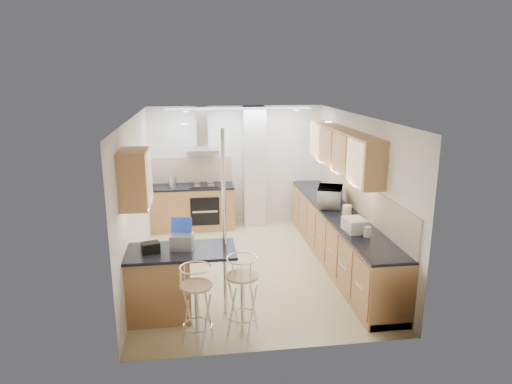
{
  "coord_description": "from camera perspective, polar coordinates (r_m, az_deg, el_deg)",
  "views": [
    {
      "loc": [
        -0.89,
        -7.03,
        3.17
      ],
      "look_at": [
        0.11,
        0.2,
        1.24
      ],
      "focal_mm": 32.0,
      "sensor_mm": 36.0,
      "label": 1
    }
  ],
  "objects": [
    {
      "name": "jar_c",
      "position": [
        7.41,
        11.3,
        -2.37
      ],
      "size": [
        0.14,
        0.14,
        0.2
      ],
      "primitive_type": "cylinder",
      "rotation": [
        0.0,
        0.0,
        0.02
      ],
      "color": "beige",
      "rests_on": "right_counter"
    },
    {
      "name": "jar_d",
      "position": [
        6.61,
        13.74,
        -4.85
      ],
      "size": [
        0.12,
        0.12,
        0.15
      ],
      "primitive_type": "cylinder",
      "rotation": [
        0.0,
        0.0,
        -0.17
      ],
      "color": "silver",
      "rests_on": "right_counter"
    },
    {
      "name": "bar_stool_end",
      "position": [
        5.75,
        -1.7,
        -12.77
      ],
      "size": [
        0.48,
        0.48,
        1.01
      ],
      "primitive_type": null,
      "rotation": [
        0.0,
        0.0,
        1.4
      ],
      "color": "tan",
      "rests_on": "ground"
    },
    {
      "name": "bread_bin",
      "position": [
        6.8,
        12.27,
        -4.05
      ],
      "size": [
        0.32,
        0.38,
        0.19
      ],
      "primitive_type": "cube",
      "rotation": [
        0.0,
        0.0,
        0.1
      ],
      "color": "beige",
      "rests_on": "right_counter"
    },
    {
      "name": "ground",
      "position": [
        7.76,
        -0.64,
        -9.3
      ],
      "size": [
        4.8,
        4.8,
        0.0
      ],
      "primitive_type": "plane",
      "color": "beige",
      "rests_on": "ground"
    },
    {
      "name": "room_shell",
      "position": [
        7.68,
        1.37,
        2.55
      ],
      "size": [
        3.64,
        4.84,
        2.51
      ],
      "color": "white",
      "rests_on": "ground"
    },
    {
      "name": "bag",
      "position": [
        6.02,
        -13.06,
        -6.73
      ],
      "size": [
        0.26,
        0.22,
        0.12
      ],
      "primitive_type": "cube",
      "rotation": [
        0.0,
        0.0,
        0.28
      ],
      "color": "black",
      "rests_on": "peninsula"
    },
    {
      "name": "laptop",
      "position": [
        6.01,
        -9.24,
        -6.17
      ],
      "size": [
        0.32,
        0.26,
        0.2
      ],
      "primitive_type": "cube",
      "rotation": [
        0.0,
        0.0,
        -0.16
      ],
      "color": "#919398",
      "rests_on": "peninsula"
    },
    {
      "name": "jar_b",
      "position": [
        8.37,
        9.0,
        -0.45
      ],
      "size": [
        0.14,
        0.14,
        0.15
      ],
      "primitive_type": "cylinder",
      "rotation": [
        0.0,
        0.0,
        0.31
      ],
      "color": "beige",
      "rests_on": "right_counter"
    },
    {
      "name": "bar_stool_near",
      "position": [
        5.61,
        -7.42,
        -13.79
      ],
      "size": [
        0.46,
        0.46,
        0.99
      ],
      "primitive_type": null,
      "rotation": [
        0.0,
        0.0,
        -0.15
      ],
      "color": "tan",
      "rests_on": "ground"
    },
    {
      "name": "microwave",
      "position": [
        7.96,
        9.23,
        -0.59
      ],
      "size": [
        0.59,
        0.71,
        0.33
      ],
      "primitive_type": "imported",
      "rotation": [
        0.0,
        0.0,
        1.22
      ],
      "color": "silver",
      "rests_on": "right_counter"
    },
    {
      "name": "back_counter",
      "position": [
        9.53,
        -7.95,
        -1.88
      ],
      "size": [
        1.7,
        0.63,
        0.92
      ],
      "color": "#BC7F4B",
      "rests_on": "ground"
    },
    {
      "name": "kettle",
      "position": [
        9.3,
        -10.41,
        1.29
      ],
      "size": [
        0.16,
        0.16,
        0.24
      ],
      "primitive_type": "cylinder",
      "color": "#BABDBF",
      "rests_on": "back_counter"
    },
    {
      "name": "jar_a",
      "position": [
        8.55,
        8.83,
        0.02
      ],
      "size": [
        0.15,
        0.15,
        0.19
      ],
      "primitive_type": "cylinder",
      "rotation": [
        0.0,
        0.0,
        0.24
      ],
      "color": "beige",
      "rests_on": "right_counter"
    },
    {
      "name": "right_counter",
      "position": [
        7.91,
        10.24,
        -5.49
      ],
      "size": [
        0.63,
        4.4,
        0.92
      ],
      "color": "#BC7F4B",
      "rests_on": "ground"
    },
    {
      "name": "peninsula",
      "position": [
        6.2,
        -9.46,
        -11.17
      ],
      "size": [
        1.47,
        0.72,
        0.94
      ],
      "color": "#BC7F4B",
      "rests_on": "ground"
    }
  ]
}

